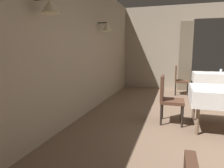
{
  "coord_description": "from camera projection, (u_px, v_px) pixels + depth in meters",
  "views": [
    {
      "loc": [
        -1.27,
        -3.68,
        1.39
      ],
      "look_at": [
        -2.45,
        0.14,
        0.75
      ],
      "focal_mm": 32.75,
      "sensor_mm": 36.0,
      "label": 1
    }
  ],
  "objects": [
    {
      "name": "plate_far_d",
      "position": [
        207.0,
        72.0,
        6.33
      ],
      "size": [
        0.23,
        0.23,
        0.01
      ],
      "primitive_type": "cylinder",
      "color": "white",
      "rests_on": "dining_table_far"
    },
    {
      "name": "chair_far_left",
      "position": [
        179.0,
        79.0,
        6.57
      ],
      "size": [
        0.44,
        0.44,
        0.93
      ],
      "color": "black",
      "rests_on": "ground"
    },
    {
      "name": "wall_left",
      "position": [
        73.0,
        45.0,
        4.02
      ],
      "size": [
        0.49,
        8.4,
        3.0
      ],
      "color": "gray",
      "rests_on": "ground"
    },
    {
      "name": "glass_far_c",
      "position": [
        221.0,
        71.0,
        6.29
      ],
      "size": [
        0.07,
        0.07,
        0.1
      ],
      "primitive_type": "cylinder",
      "color": "silver",
      "rests_on": "dining_table_far"
    },
    {
      "name": "plate_far_a",
      "position": [
        217.0,
        73.0,
        6.11
      ],
      "size": [
        0.19,
        0.19,
        0.01
      ],
      "primitive_type": "cylinder",
      "color": "white",
      "rests_on": "dining_table_far"
    },
    {
      "name": "chair_mid_left",
      "position": [
        168.0,
        97.0,
        3.95
      ],
      "size": [
        0.44,
        0.44,
        0.93
      ],
      "color": "black",
      "rests_on": "ground"
    },
    {
      "name": "wall_back",
      "position": [
        214.0,
        48.0,
        7.04
      ],
      "size": [
        6.4,
        0.27,
        3.0
      ],
      "color": "gray",
      "rests_on": "ground"
    },
    {
      "name": "dining_table_far",
      "position": [
        218.0,
        76.0,
        6.12
      ],
      "size": [
        1.43,
        0.89,
        0.75
      ],
      "color": "#7A604C",
      "rests_on": "ground"
    }
  ]
}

